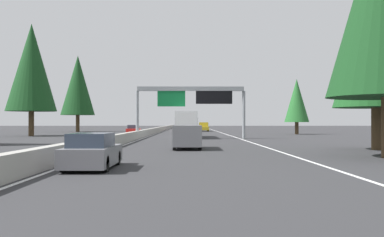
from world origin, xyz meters
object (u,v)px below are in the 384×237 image
object	(u,v)px
sedan_far_right	(186,129)
box_truck_far_left	(189,123)
oncoming_near	(133,130)
minivan_distant_b	(187,136)
pickup_far_center	(204,127)
bus_mid_center	(187,124)
conifer_left_mid	(31,67)
sedan_distant_a	(92,152)
sedan_mid_right	(187,127)
conifer_right_near	(376,33)
conifer_left_far	(78,85)
conifer_right_mid	(297,101)
sign_gantry_overhead	(192,97)

from	to	relation	value
sedan_far_right	box_truck_far_left	world-z (taller)	box_truck_far_left
oncoming_near	sedan_far_right	bearing A→B (deg)	119.28
minivan_distant_b	pickup_far_center	distance (m)	58.54
bus_mid_center	conifer_left_mid	size ratio (longest dim) A/B	0.74
minivan_distant_b	box_truck_far_left	bearing A→B (deg)	-0.09
conifer_left_mid	sedan_far_right	bearing A→B (deg)	-59.01
sedan_distant_a	sedan_mid_right	size ratio (longest dim) A/B	1.00
conifer_right_near	conifer_left_far	bearing A→B (deg)	32.15
conifer_right_mid	conifer_left_mid	world-z (taller)	conifer_left_mid
conifer_left_mid	sedan_distant_a	bearing A→B (deg)	-156.99
conifer_right_mid	conifer_left_far	world-z (taller)	conifer_left_far
sedan_mid_right	conifer_right_mid	bearing A→B (deg)	-160.45
bus_mid_center	sedan_mid_right	world-z (taller)	bus_mid_center
sedan_distant_a	conifer_left_mid	distance (m)	46.28
sedan_mid_right	sedan_far_right	world-z (taller)	same
sign_gantry_overhead	sedan_distant_a	world-z (taller)	sign_gantry_overhead
minivan_distant_b	pickup_far_center	bearing A→B (deg)	-3.17
sedan_distant_a	bus_mid_center	world-z (taller)	bus_mid_center
sedan_far_right	conifer_right_near	xyz separation A→B (m)	(-42.93, -13.32, 7.42)
sedan_far_right	conifer_right_mid	world-z (taller)	conifer_right_mid
conifer_right_mid	sign_gantry_overhead	bearing A→B (deg)	136.97
conifer_right_near	sedan_far_right	bearing A→B (deg)	17.24
sedan_mid_right	pickup_far_center	bearing A→B (deg)	-172.58
bus_mid_center	conifer_right_mid	bearing A→B (deg)	-50.14
minivan_distant_b	bus_mid_center	bearing A→B (deg)	0.38
sign_gantry_overhead	sedan_distant_a	bearing A→B (deg)	172.13
sedan_distant_a	sedan_mid_right	xyz separation A→B (m)	(98.70, -3.58, 0.00)
sedan_far_right	oncoming_near	bearing A→B (deg)	119.28
bus_mid_center	conifer_right_mid	size ratio (longest dim) A/B	1.32
box_truck_far_left	oncoming_near	bearing A→B (deg)	164.61
conifer_right_near	oncoming_near	bearing A→B (deg)	29.52
sign_gantry_overhead	box_truck_far_left	bearing A→B (deg)	0.46
sedan_far_right	conifer_right_mid	distance (m)	18.65
pickup_far_center	conifer_left_far	world-z (taller)	conifer_left_far
conifer_left_mid	conifer_right_near	bearing A→B (deg)	-130.89
sedan_distant_a	bus_mid_center	bearing A→B (deg)	-6.07
sign_gantry_overhead	conifer_left_far	xyz separation A→B (m)	(35.29, 22.27, 4.38)
conifer_right_mid	pickup_far_center	bearing A→B (deg)	32.49
sedan_mid_right	conifer_left_mid	xyz separation A→B (m)	(-56.88, 21.34, 8.79)
minivan_distant_b	sedan_distant_a	bearing A→B (deg)	163.29
minivan_distant_b	conifer_left_far	distance (m)	58.97
sedan_mid_right	conifer_left_mid	bearing A→B (deg)	159.43
sedan_distant_a	conifer_left_mid	size ratio (longest dim) A/B	0.28
sign_gantry_overhead	oncoming_near	xyz separation A→B (m)	(18.13, 9.10, -4.11)
box_truck_far_left	pickup_far_center	size ratio (longest dim) A/B	1.52
minivan_distant_b	sedan_far_right	distance (m)	41.70
sedan_far_right	conifer_left_mid	distance (m)	26.47
oncoming_near	conifer_left_far	world-z (taller)	conifer_left_far
conifer_right_mid	conifer_left_far	size ratio (longest dim) A/B	0.58
minivan_distant_b	bus_mid_center	world-z (taller)	bus_mid_center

